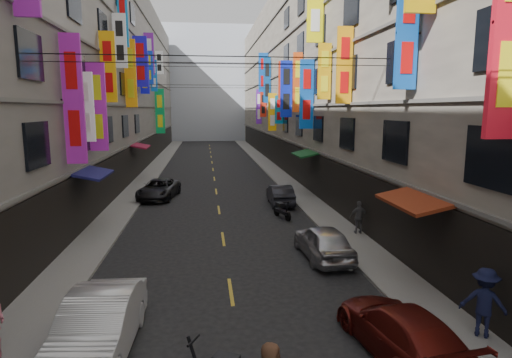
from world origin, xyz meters
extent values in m
cube|color=slate|center=(-6.00, 42.00, 0.06)|extent=(2.00, 90.00, 0.12)
cube|color=slate|center=(6.00, 42.00, 0.06)|extent=(2.00, 90.00, 0.12)
cube|color=gray|center=(-12.00, 42.00, 9.50)|extent=(10.00, 90.00, 19.00)
cube|color=black|center=(-6.95, 42.00, 1.50)|extent=(0.12, 85.50, 3.00)
cube|color=#66635E|center=(-6.94, 42.00, 3.20)|extent=(0.16, 90.00, 0.14)
cube|color=#66635E|center=(-6.94, 42.00, 6.40)|extent=(0.16, 90.00, 0.14)
cube|color=#66635E|center=(-6.94, 42.00, 9.60)|extent=(0.16, 90.00, 0.14)
cube|color=#66635E|center=(-6.94, 42.00, 12.80)|extent=(0.16, 90.00, 0.14)
cube|color=#A99F8E|center=(12.00, 42.00, 9.50)|extent=(10.00, 90.00, 19.00)
cube|color=black|center=(6.95, 42.00, 1.50)|extent=(0.12, 85.50, 3.00)
cube|color=#66635E|center=(6.94, 42.00, 3.20)|extent=(0.16, 90.00, 0.14)
cube|color=#66635E|center=(6.94, 42.00, 6.40)|extent=(0.16, 90.00, 0.14)
cube|color=#66635E|center=(6.94, 42.00, 9.60)|extent=(0.16, 90.00, 0.14)
cube|color=#66635E|center=(6.94, 42.00, 12.80)|extent=(0.16, 90.00, 0.14)
cube|color=#B0B7C4|center=(0.00, 92.00, 11.00)|extent=(18.00, 8.00, 22.00)
cube|color=red|center=(6.48, 14.17, 8.14)|extent=(0.84, 0.18, 5.54)
cylinder|color=black|center=(6.53, 14.17, 8.14)|extent=(0.94, 0.08, 0.08)
cube|color=#0E4CAE|center=(6.50, 19.52, 8.81)|extent=(0.80, 0.18, 3.97)
cylinder|color=black|center=(6.55, 19.52, 8.81)|extent=(0.90, 0.08, 0.08)
cube|color=#921A8B|center=(-6.47, 24.18, 6.52)|extent=(0.87, 0.18, 5.63)
cylinder|color=black|center=(-6.52, 24.18, 6.52)|extent=(0.97, 0.08, 0.08)
cube|color=white|center=(-6.49, 26.07, 6.21)|extent=(0.82, 0.18, 3.32)
cylinder|color=black|center=(-6.54, 26.07, 6.21)|extent=(0.92, 0.08, 0.08)
cube|color=orange|center=(6.50, 26.45, 8.35)|extent=(0.81, 0.18, 3.91)
cylinder|color=black|center=(6.55, 26.45, 8.35)|extent=(0.91, 0.08, 0.08)
cube|color=#9A1C94|center=(-6.43, 28.23, 6.22)|extent=(0.94, 0.18, 4.65)
cylinder|color=black|center=(-6.48, 28.23, 6.22)|extent=(1.04, 0.08, 0.08)
cube|color=#CE960B|center=(6.51, 30.24, 8.36)|extent=(0.79, 0.18, 3.33)
cylinder|color=black|center=(6.56, 30.24, 8.36)|extent=(0.89, 0.08, 0.08)
cube|color=orange|center=(-6.45, 31.56, 8.60)|extent=(0.90, 0.18, 4.16)
cylinder|color=black|center=(-6.50, 31.56, 8.60)|extent=(1.00, 0.08, 0.08)
cube|color=yellow|center=(6.38, 32.28, 12.78)|extent=(1.05, 0.18, 4.86)
cylinder|color=black|center=(6.43, 32.28, 12.78)|extent=(1.15, 0.08, 0.08)
cube|color=#0E4AA9|center=(6.41, 34.36, 7.14)|extent=(0.98, 0.18, 4.82)
cylinder|color=black|center=(6.46, 34.36, 7.14)|extent=(1.08, 0.08, 0.08)
cube|color=silver|center=(-6.46, 35.82, 10.77)|extent=(0.88, 0.18, 3.64)
cylinder|color=black|center=(-6.51, 35.82, 10.77)|extent=(0.98, 0.08, 0.08)
cube|color=#0E69AE|center=(-6.54, 37.79, 12.65)|extent=(0.73, 0.18, 4.06)
cylinder|color=black|center=(-6.59, 37.79, 12.65)|extent=(0.83, 0.08, 0.08)
cube|color=#D34713|center=(6.53, 37.96, 8.17)|extent=(0.73, 0.18, 4.59)
cylinder|color=black|center=(6.58, 37.96, 8.17)|extent=(0.83, 0.08, 0.08)
cube|color=orange|center=(-6.45, 39.52, 8.87)|extent=(0.89, 0.18, 5.20)
cylinder|color=black|center=(-6.50, 39.52, 8.87)|extent=(0.99, 0.08, 0.08)
cube|color=#0E1FAC|center=(6.39, 41.88, 7.85)|extent=(1.03, 0.18, 4.85)
cylinder|color=black|center=(6.44, 41.88, 7.85)|extent=(1.13, 0.08, 0.08)
cube|color=#190FB6|center=(-6.29, 44.13, 10.26)|extent=(1.23, 0.18, 4.37)
cylinder|color=black|center=(-6.34, 44.13, 10.26)|extent=(1.33, 0.08, 0.08)
cube|color=red|center=(6.51, 44.43, 8.79)|extent=(0.77, 0.18, 3.42)
cylinder|color=black|center=(6.56, 44.43, 8.79)|extent=(0.87, 0.08, 0.08)
cube|color=#0B658A|center=(6.50, 46.15, 6.06)|extent=(0.79, 0.18, 2.74)
cylinder|color=black|center=(6.55, 46.15, 6.06)|extent=(0.89, 0.08, 0.08)
cube|color=#1211CC|center=(-6.47, 47.85, 9.55)|extent=(0.86, 0.18, 3.88)
cylinder|color=black|center=(-6.52, 47.85, 9.55)|extent=(0.96, 0.08, 0.08)
cube|color=#1137C6|center=(-6.40, 50.35, 10.32)|extent=(1.00, 0.18, 3.31)
cylinder|color=black|center=(-6.45, 50.35, 10.32)|extent=(1.10, 0.08, 0.08)
cube|color=#D1950B|center=(6.46, 50.05, 5.81)|extent=(0.88, 0.18, 3.99)
cylinder|color=black|center=(6.51, 50.05, 5.81)|extent=(0.98, 0.08, 0.08)
cube|color=#6C198D|center=(-6.40, 51.55, 11.82)|extent=(1.01, 0.18, 4.28)
cylinder|color=black|center=(-6.45, 51.55, 11.82)|extent=(1.11, 0.08, 0.08)
cube|color=navy|center=(6.49, 54.26, 9.44)|extent=(0.82, 0.18, 5.19)
cylinder|color=black|center=(6.54, 54.26, 9.44)|extent=(0.92, 0.08, 0.08)
cube|color=#0F5BB6|center=(-6.53, 56.44, 9.99)|extent=(0.75, 0.18, 3.61)
cylinder|color=black|center=(-6.58, 56.44, 9.99)|extent=(0.85, 0.08, 0.08)
cube|color=#0F4BB1|center=(6.34, 56.34, 10.45)|extent=(1.13, 0.18, 4.56)
cylinder|color=black|center=(6.39, 56.34, 10.45)|extent=(1.23, 0.08, 0.08)
cube|color=red|center=(6.52, 57.68, 6.72)|extent=(0.77, 0.18, 3.11)
cylinder|color=black|center=(6.57, 57.68, 6.72)|extent=(0.87, 0.08, 0.08)
cube|color=#0B803E|center=(-6.33, 59.89, 5.87)|extent=(1.14, 0.18, 5.58)
cylinder|color=black|center=(-6.38, 59.89, 5.87)|extent=(1.24, 0.08, 0.08)
cube|color=white|center=(-6.43, 62.34, 12.07)|extent=(0.94, 0.18, 2.91)
cylinder|color=black|center=(-6.48, 62.34, 12.07)|extent=(1.04, 0.08, 0.08)
cube|color=#5C1C9D|center=(6.54, 62.14, 6.46)|extent=(0.72, 0.18, 4.59)
cylinder|color=black|center=(6.59, 62.14, 6.46)|extent=(0.82, 0.08, 0.08)
cube|color=maroon|center=(6.30, 18.00, 3.00)|extent=(1.39, 3.20, 0.41)
cube|color=#181854|center=(-6.30, 26.00, 3.00)|extent=(1.39, 3.20, 0.41)
cube|color=#165324|center=(6.30, 34.00, 3.00)|extent=(1.39, 3.20, 0.41)
cube|color=maroon|center=(-6.30, 42.00, 3.00)|extent=(1.39, 3.20, 0.41)
cylinder|color=black|center=(0.00, 22.00, 8.20)|extent=(14.00, 0.04, 0.04)
cylinder|color=black|center=(0.00, 36.00, 9.40)|extent=(14.00, 0.04, 0.04)
cylinder|color=black|center=(0.00, 50.00, 8.60)|extent=(14.00, 0.04, 0.04)
cube|color=gold|center=(0.00, 18.00, 0.01)|extent=(0.12, 2.20, 0.01)
cube|color=gold|center=(0.00, 24.00, 0.01)|extent=(0.12, 2.20, 0.01)
cube|color=gold|center=(0.00, 30.00, 0.01)|extent=(0.12, 2.20, 0.01)
cube|color=gold|center=(0.00, 36.00, 0.01)|extent=(0.12, 2.20, 0.01)
cube|color=gold|center=(0.00, 42.00, 0.01)|extent=(0.12, 2.20, 0.01)
cube|color=gold|center=(0.00, 48.00, 0.01)|extent=(0.12, 2.20, 0.01)
cube|color=gold|center=(0.00, 54.00, 0.01)|extent=(0.12, 2.20, 0.01)
cube|color=gold|center=(0.00, 60.00, 0.01)|extent=(0.12, 2.20, 0.01)
cube|color=gold|center=(0.00, 66.00, 0.01)|extent=(0.12, 2.20, 0.01)
cube|color=gold|center=(0.00, 72.00, 0.01)|extent=(0.12, 2.20, 0.01)
cube|color=gold|center=(0.00, 78.00, 0.01)|extent=(0.12, 2.20, 0.01)
cylinder|color=black|center=(-1.11, 13.17, 0.70)|extent=(0.35, 0.24, 0.88)
cylinder|color=black|center=(-1.11, 13.17, 1.05)|extent=(0.29, 0.47, 0.06)
cylinder|color=black|center=(3.70, 26.89, 0.25)|extent=(0.28, 0.51, 0.50)
cylinder|color=black|center=(3.28, 28.12, 0.25)|extent=(0.28, 0.51, 0.50)
cube|color=black|center=(3.49, 27.51, 0.40)|extent=(0.71, 1.33, 0.18)
cube|color=black|center=(3.41, 27.74, 0.75)|extent=(0.48, 0.62, 0.22)
cylinder|color=black|center=(3.67, 26.99, 0.70)|extent=(0.19, 0.36, 0.88)
cylinder|color=black|center=(3.67, 26.99, 1.05)|extent=(0.49, 0.22, 0.06)
imported|color=silver|center=(-3.51, 14.60, 0.77)|extent=(1.82, 4.73, 1.54)
imported|color=black|center=(-4.00, 33.92, 0.66)|extent=(2.95, 5.08, 1.33)
imported|color=#5C140F|center=(4.00, 13.75, 0.65)|extent=(2.40, 4.65, 1.29)
imported|color=#B9B8BD|center=(4.00, 20.85, 0.71)|extent=(1.85, 4.23, 1.42)
imported|color=#23242B|center=(4.00, 31.06, 0.65)|extent=(1.46, 3.97, 1.30)
imported|color=black|center=(6.49, 14.15, 1.06)|extent=(1.34, 1.24, 1.88)
imported|color=#545457|center=(6.60, 23.76, 0.93)|extent=(0.98, 0.60, 1.61)
camera|label=1|loc=(-0.78, 4.32, 6.10)|focal=30.00mm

